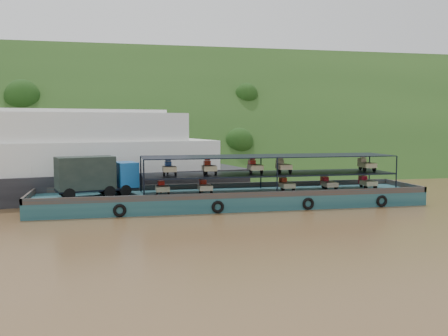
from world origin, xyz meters
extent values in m
plane|color=brown|center=(0.00, 0.00, 0.00)|extent=(160.00, 160.00, 0.00)
cube|color=#1C3814|center=(0.00, 36.00, 0.00)|extent=(140.00, 39.60, 39.60)
cube|color=#143F49|center=(-1.95, 0.00, 0.60)|extent=(35.00, 7.00, 1.20)
cube|color=#592D19|center=(-1.95, 3.40, 1.45)|extent=(35.00, 0.20, 0.50)
cube|color=#592D19|center=(-1.95, -3.40, 1.45)|extent=(35.00, 0.20, 0.50)
cube|color=#592D19|center=(15.45, 0.00, 1.45)|extent=(0.20, 7.00, 0.50)
cube|color=#592D19|center=(-19.35, 0.00, 1.45)|extent=(0.20, 7.00, 0.50)
torus|color=black|center=(-11.95, -3.55, 0.55)|extent=(1.06, 0.26, 1.06)
torus|color=black|center=(-3.95, -3.55, 0.55)|extent=(1.06, 0.26, 1.06)
torus|color=black|center=(4.05, -3.55, 0.55)|extent=(1.06, 0.26, 1.06)
torus|color=black|center=(11.05, -3.55, 0.55)|extent=(1.06, 0.26, 1.06)
cylinder|color=black|center=(-15.97, -1.39, 1.69)|extent=(1.05, 0.61, 0.99)
cylinder|color=black|center=(-16.55, 0.61, 1.69)|extent=(1.05, 0.61, 0.99)
cylinder|color=black|center=(-12.75, -0.45, 1.69)|extent=(1.05, 0.61, 0.99)
cylinder|color=black|center=(-13.33, 1.55, 1.69)|extent=(1.05, 0.61, 0.99)
cylinder|color=black|center=(-11.42, -0.06, 1.69)|extent=(1.05, 0.61, 0.99)
cylinder|color=black|center=(-12.00, 1.93, 1.69)|extent=(1.05, 0.61, 0.99)
cube|color=black|center=(-13.80, 0.33, 1.84)|extent=(7.06, 3.97, 0.20)
cube|color=#1757A0|center=(-11.33, 1.05, 2.98)|extent=(2.28, 2.75, 2.18)
cube|color=black|center=(-10.52, 1.28, 3.38)|extent=(0.61, 1.92, 0.89)
cube|color=black|center=(-14.75, 0.05, 3.28)|extent=(5.22, 3.60, 2.77)
cube|color=black|center=(1.55, 0.00, 2.86)|extent=(23.00, 5.00, 0.12)
cube|color=black|center=(1.55, 0.00, 4.50)|extent=(23.00, 5.00, 0.08)
cylinder|color=black|center=(-9.95, -2.50, 2.85)|extent=(0.12, 0.12, 3.30)
cylinder|color=black|center=(-9.95, 2.50, 2.85)|extent=(0.12, 0.12, 3.30)
cylinder|color=black|center=(1.55, -2.50, 2.85)|extent=(0.12, 0.12, 3.30)
cylinder|color=black|center=(1.55, 2.50, 2.85)|extent=(0.12, 0.12, 3.30)
cylinder|color=black|center=(13.05, -2.50, 2.85)|extent=(0.12, 0.12, 3.30)
cylinder|color=black|center=(13.05, 2.50, 2.85)|extent=(0.12, 0.12, 3.30)
cylinder|color=black|center=(-8.25, 1.05, 1.46)|extent=(0.12, 0.52, 0.52)
cylinder|color=black|center=(-8.75, -0.75, 1.46)|extent=(0.14, 0.52, 0.52)
cylinder|color=black|center=(-7.75, -0.75, 1.46)|extent=(0.14, 0.52, 0.52)
cube|color=tan|center=(-8.25, -0.40, 1.80)|extent=(1.15, 1.50, 0.44)
cube|color=red|center=(-8.25, 0.75, 1.98)|extent=(0.55, 0.80, 0.80)
cube|color=red|center=(-8.25, 0.55, 2.48)|extent=(0.50, 0.10, 0.10)
cylinder|color=black|center=(-4.46, 1.05, 1.46)|extent=(0.12, 0.52, 0.52)
cylinder|color=black|center=(-4.96, -0.75, 1.46)|extent=(0.14, 0.52, 0.52)
cylinder|color=black|center=(-3.96, -0.75, 1.46)|extent=(0.14, 0.52, 0.52)
cube|color=beige|center=(-4.46, -0.40, 1.80)|extent=(1.15, 1.50, 0.44)
cube|color=#AD1A0B|center=(-4.46, 0.75, 1.98)|extent=(0.55, 0.80, 0.80)
cube|color=#AD1A0B|center=(-4.46, 0.55, 2.48)|extent=(0.50, 0.10, 0.10)
cylinder|color=black|center=(3.21, 1.05, 1.46)|extent=(0.12, 0.52, 0.52)
cylinder|color=black|center=(2.71, -0.75, 1.46)|extent=(0.14, 0.52, 0.52)
cylinder|color=black|center=(3.71, -0.75, 1.46)|extent=(0.14, 0.52, 0.52)
cube|color=beige|center=(3.21, -0.40, 1.80)|extent=(1.15, 1.50, 0.44)
cube|color=#B9290C|center=(3.21, 0.75, 1.98)|extent=(0.55, 0.80, 0.80)
cube|color=#B9290C|center=(3.21, 0.55, 2.48)|extent=(0.50, 0.10, 0.10)
cylinder|color=black|center=(7.41, 1.05, 1.46)|extent=(0.12, 0.52, 0.52)
cylinder|color=black|center=(6.91, -0.75, 1.46)|extent=(0.14, 0.52, 0.52)
cylinder|color=black|center=(7.91, -0.75, 1.46)|extent=(0.14, 0.52, 0.52)
cube|color=#CAB48F|center=(7.41, -0.40, 1.80)|extent=(1.15, 1.50, 0.44)
cube|color=red|center=(7.41, 0.75, 1.98)|extent=(0.55, 0.80, 0.80)
cube|color=red|center=(7.41, 0.55, 2.48)|extent=(0.50, 0.10, 0.10)
cylinder|color=black|center=(11.42, 1.05, 1.46)|extent=(0.12, 0.52, 0.52)
cylinder|color=black|center=(10.92, -0.75, 1.46)|extent=(0.14, 0.52, 0.52)
cylinder|color=black|center=(11.92, -0.75, 1.46)|extent=(0.14, 0.52, 0.52)
cube|color=beige|center=(11.42, -0.40, 1.80)|extent=(1.15, 1.50, 0.44)
cube|color=red|center=(11.42, 0.75, 1.98)|extent=(0.55, 0.80, 0.80)
cube|color=red|center=(11.42, 0.55, 2.48)|extent=(0.50, 0.10, 0.10)
cylinder|color=black|center=(-7.62, 1.05, 3.18)|extent=(0.12, 0.52, 0.52)
cylinder|color=black|center=(-8.12, -0.75, 3.18)|extent=(0.14, 0.52, 0.52)
cylinder|color=black|center=(-7.12, -0.75, 3.18)|extent=(0.14, 0.52, 0.52)
cube|color=#CCBB90|center=(-7.62, -0.40, 3.52)|extent=(1.15, 1.50, 0.44)
cube|color=navy|center=(-7.62, 0.75, 3.70)|extent=(0.55, 0.80, 0.80)
cube|color=navy|center=(-7.62, 0.55, 4.20)|extent=(0.50, 0.10, 0.10)
cylinder|color=black|center=(-4.07, 1.05, 3.18)|extent=(0.12, 0.52, 0.52)
cylinder|color=black|center=(-4.57, -0.75, 3.18)|extent=(0.14, 0.52, 0.52)
cylinder|color=black|center=(-3.57, -0.75, 3.18)|extent=(0.14, 0.52, 0.52)
cube|color=beige|center=(-4.07, -0.40, 3.52)|extent=(1.15, 1.50, 0.44)
cube|color=#B1220B|center=(-4.07, 0.75, 3.70)|extent=(0.55, 0.80, 0.80)
cube|color=#B1220B|center=(-4.07, 0.55, 4.20)|extent=(0.50, 0.10, 0.10)
cylinder|color=black|center=(0.16, 1.05, 3.18)|extent=(0.12, 0.52, 0.52)
cylinder|color=black|center=(-0.34, -0.75, 3.18)|extent=(0.14, 0.52, 0.52)
cylinder|color=black|center=(0.66, -0.75, 3.18)|extent=(0.14, 0.52, 0.52)
cube|color=#C4B98B|center=(0.16, -0.40, 3.52)|extent=(1.15, 1.50, 0.44)
cube|color=red|center=(0.16, 0.75, 3.70)|extent=(0.55, 0.80, 0.80)
cube|color=red|center=(0.16, 0.55, 4.20)|extent=(0.50, 0.10, 0.10)
cylinder|color=black|center=(2.88, 1.05, 3.18)|extent=(0.12, 0.52, 0.52)
cylinder|color=black|center=(2.38, -0.75, 3.18)|extent=(0.14, 0.52, 0.52)
cylinder|color=black|center=(3.38, -0.75, 3.18)|extent=(0.14, 0.52, 0.52)
cube|color=tan|center=(2.88, -0.40, 3.52)|extent=(1.15, 1.50, 0.44)
cube|color=#C3B78A|center=(2.88, 0.75, 3.70)|extent=(0.55, 0.80, 0.80)
cube|color=#C3B78A|center=(2.88, 0.55, 4.20)|extent=(0.50, 0.10, 0.10)
cylinder|color=black|center=(11.28, 1.05, 3.18)|extent=(0.12, 0.52, 0.52)
cylinder|color=black|center=(10.78, -0.75, 3.18)|extent=(0.14, 0.52, 0.52)
cylinder|color=black|center=(11.78, -0.75, 3.18)|extent=(0.14, 0.52, 0.52)
cube|color=beige|center=(11.28, -0.40, 3.52)|extent=(1.15, 1.50, 0.44)
cube|color=#CAB68F|center=(11.28, 0.75, 3.70)|extent=(0.55, 0.80, 0.80)
cube|color=#CAB68F|center=(11.28, 0.55, 4.20)|extent=(0.50, 0.10, 0.10)
cube|color=black|center=(-20.66, 8.40, 1.31)|extent=(45.10, 19.71, 2.63)
cube|color=white|center=(-20.66, 8.40, 4.16)|extent=(38.45, 17.29, 3.06)
cube|color=white|center=(-20.66, 8.40, 7.11)|extent=(31.79, 14.87, 2.85)
cube|color=white|center=(-20.66, 8.40, 8.70)|extent=(27.28, 12.90, 0.33)
camera|label=1|loc=(-12.16, -43.71, 7.44)|focal=40.00mm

